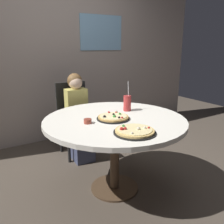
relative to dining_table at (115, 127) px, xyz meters
The scene contains 9 objects.
ground_plane 0.66m from the dining_table, ahead, with size 8.00×8.00×0.00m, color #4C4238.
wall_with_window 1.87m from the dining_table, 89.89° to the left, with size 5.20×0.14×2.90m.
dining_table is the anchor object (origin of this frame).
chair_wooden 1.03m from the dining_table, 89.72° to the left, with size 0.42×0.42×0.95m.
diner_child 0.86m from the dining_table, 90.28° to the left, with size 0.27×0.42×1.08m.
pizza_veggie 0.11m from the dining_table, 152.98° to the right, with size 0.31×0.31×0.05m.
pizza_cheese 0.43m from the dining_table, 100.37° to the right, with size 0.33×0.33×0.05m.
soda_cup 0.35m from the dining_table, 32.49° to the left, with size 0.08×0.08×0.31m.
sauce_bowl 0.30m from the dining_table, behind, with size 0.07×0.07×0.04m, color brown.
Camera 1 is at (-1.14, -1.81, 1.42)m, focal length 38.12 mm.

